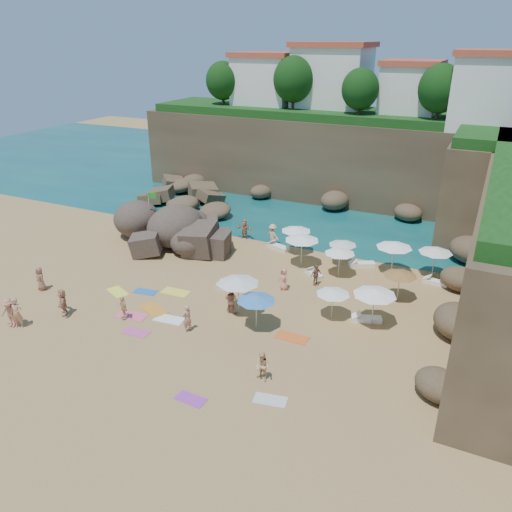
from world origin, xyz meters
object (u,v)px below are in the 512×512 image
at_px(rock_outcrop, 169,247).
at_px(person_stand_4, 284,279).
at_px(lounger_0, 362,264).
at_px(parasol_2, 343,243).
at_px(person_stand_6, 187,318).
at_px(person_stand_0, 17,313).
at_px(person_stand_3, 316,275).
at_px(person_stand_2, 273,235).
at_px(parasol_0, 302,238).
at_px(parasol_1, 296,229).
at_px(person_stand_5, 244,229).
at_px(flag_pole, 151,209).
at_px(person_stand_1, 231,300).

xyz_separation_m(rock_outcrop, person_stand_4, (11.07, -2.71, 0.75)).
bearing_deg(lounger_0, parasol_2, 167.58).
height_order(lounger_0, person_stand_6, person_stand_6).
xyz_separation_m(person_stand_0, person_stand_3, (13.65, 12.57, -0.19)).
distance_m(rock_outcrop, person_stand_2, 8.37).
bearing_deg(person_stand_2, parasol_0, 163.94).
bearing_deg(parasol_1, rock_outcrop, -160.62).
height_order(parasol_1, person_stand_0, parasol_1).
relative_size(parasol_0, lounger_0, 1.34).
bearing_deg(person_stand_0, parasol_0, 28.05).
xyz_separation_m(person_stand_3, person_stand_6, (-4.67, -8.64, 0.08)).
height_order(parasol_0, person_stand_5, parasol_0).
relative_size(person_stand_4, person_stand_6, 0.91).
bearing_deg(parasol_2, person_stand_2, 168.63).
height_order(flag_pole, person_stand_6, flag_pole).
xyz_separation_m(lounger_0, person_stand_6, (-6.72, -12.99, 0.69)).
bearing_deg(person_stand_3, person_stand_1, 175.63).
bearing_deg(person_stand_6, flag_pole, -118.44).
relative_size(parasol_0, person_stand_1, 1.45).
relative_size(rock_outcrop, person_stand_1, 4.88).
bearing_deg(person_stand_0, parasol_2, 24.64).
bearing_deg(lounger_0, rock_outcrop, 162.15).
bearing_deg(person_stand_3, parasol_0, 65.10).
distance_m(flag_pole, parasol_0, 12.88).
xyz_separation_m(person_stand_3, person_stand_5, (-8.22, 5.54, 0.07)).
bearing_deg(person_stand_0, flag_pole, 70.44).
bearing_deg(flag_pole, person_stand_2, 18.45).
bearing_deg(person_stand_2, rock_outcrop, 48.89).
distance_m(lounger_0, person_stand_3, 4.85).
relative_size(parasol_0, person_stand_4, 1.66).
xyz_separation_m(rock_outcrop, lounger_0, (14.84, 3.15, 0.15)).
relative_size(parasol_1, person_stand_1, 1.34).
height_order(flag_pole, lounger_0, flag_pole).
distance_m(person_stand_2, person_stand_5, 2.80).
xyz_separation_m(person_stand_0, person_stand_6, (8.99, 3.93, -0.11)).
bearing_deg(person_stand_2, person_stand_5, 12.10).
xyz_separation_m(parasol_2, person_stand_4, (-2.34, -5.41, -1.01)).
distance_m(parasol_1, parasol_2, 3.95).
height_order(lounger_0, person_stand_0, person_stand_0).
relative_size(rock_outcrop, flag_pole, 2.01).
bearing_deg(parasol_1, person_stand_4, -75.65).
height_order(rock_outcrop, person_stand_2, person_stand_2).
distance_m(flag_pole, person_stand_4, 13.77).
bearing_deg(person_stand_6, person_stand_0, -48.77).
height_order(parasol_1, person_stand_2, parasol_1).
distance_m(parasol_0, parasol_1, 2.34).
distance_m(parasol_1, person_stand_2, 2.51).
bearing_deg(person_stand_1, person_stand_4, -113.27).
distance_m(person_stand_0, person_stand_3, 18.56).
xyz_separation_m(person_stand_1, person_stand_6, (-1.24, -2.95, -0.03)).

